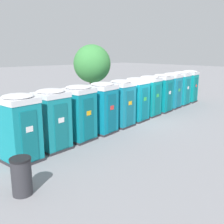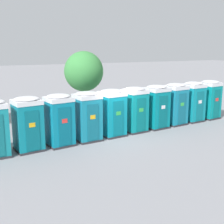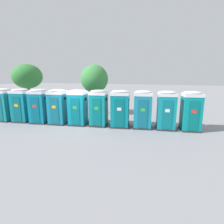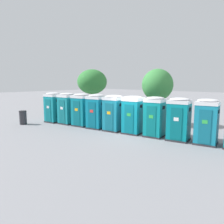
{
  "view_description": "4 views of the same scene",
  "coord_description": "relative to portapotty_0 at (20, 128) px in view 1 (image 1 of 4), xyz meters",
  "views": [
    {
      "loc": [
        -11.29,
        -9.84,
        3.98
      ],
      "look_at": [
        -2.26,
        -0.08,
        0.9
      ],
      "focal_mm": 42.0,
      "sensor_mm": 36.0,
      "label": 1
    },
    {
      "loc": [
        -6.61,
        -14.66,
        4.9
      ],
      "look_at": [
        -0.05,
        0.25,
        1.31
      ],
      "focal_mm": 50.0,
      "sensor_mm": 36.0,
      "label": 2
    },
    {
      "loc": [
        6.19,
        -10.63,
        3.49
      ],
      "look_at": [
        2.41,
        0.61,
        1.01
      ],
      "focal_mm": 28.0,
      "sensor_mm": 36.0,
      "label": 3
    },
    {
      "loc": [
        8.39,
        -11.45,
        3.51
      ],
      "look_at": [
        -1.7,
        0.0,
        1.32
      ],
      "focal_mm": 35.0,
      "sensor_mm": 36.0,
      "label": 4
    }
  ],
  "objects": [
    {
      "name": "portapotty_9",
      "position": [
        13.54,
        2.04,
        0.0
      ],
      "size": [
        1.35,
        1.35,
        2.54
      ],
      "color": "#2D2D33",
      "rests_on": "ground"
    },
    {
      "name": "portapotty_0",
      "position": [
        0.0,
        0.0,
        0.0
      ],
      "size": [
        1.35,
        1.35,
        2.54
      ],
      "color": "#2D2D33",
      "rests_on": "ground"
    },
    {
      "name": "portapotty_3",
      "position": [
        4.52,
        0.68,
        -0.0
      ],
      "size": [
        1.41,
        1.4,
        2.54
      ],
      "color": "#2D2D33",
      "rests_on": "ground"
    },
    {
      "name": "portapotty_8",
      "position": [
        12.04,
        1.83,
        0.0
      ],
      "size": [
        1.37,
        1.37,
        2.54
      ],
      "color": "#2D2D33",
      "rests_on": "ground"
    },
    {
      "name": "portapotty_2",
      "position": [
        3.0,
        0.53,
        -0.0
      ],
      "size": [
        1.41,
        1.39,
        2.54
      ],
      "color": "#2D2D33",
      "rests_on": "ground"
    },
    {
      "name": "ground_plane",
      "position": [
        7.56,
        0.91,
        -1.28
      ],
      "size": [
        120.0,
        120.0,
        0.0
      ],
      "primitive_type": "plane",
      "color": "gray"
    },
    {
      "name": "portapotty_6",
      "position": [
        9.02,
        1.39,
        0.0
      ],
      "size": [
        1.3,
        1.34,
        2.54
      ],
      "color": "#2D2D33",
      "rests_on": "ground"
    },
    {
      "name": "street_tree_1",
      "position": [
        7.2,
        4.81,
        1.87
      ],
      "size": [
        2.44,
        2.44,
        4.44
      ],
      "color": "brown",
      "rests_on": "ground"
    },
    {
      "name": "portapotty_1",
      "position": [
        1.49,
        0.31,
        -0.0
      ],
      "size": [
        1.33,
        1.32,
        2.54
      ],
      "color": "#2D2D33",
      "rests_on": "ground"
    },
    {
      "name": "portapotty_7",
      "position": [
        10.54,
        1.57,
        -0.0
      ],
      "size": [
        1.42,
        1.39,
        2.54
      ],
      "color": "#2D2D33",
      "rests_on": "ground"
    },
    {
      "name": "portapotty_10",
      "position": [
        15.05,
        2.25,
        0.0
      ],
      "size": [
        1.36,
        1.39,
        2.54
      ],
      "color": "#2D2D33",
      "rests_on": "ground"
    },
    {
      "name": "portapotty_4",
      "position": [
        6.02,
        0.89,
        -0.0
      ],
      "size": [
        1.37,
        1.35,
        2.54
      ],
      "color": "#2D2D33",
      "rests_on": "ground"
    },
    {
      "name": "portapotty_5",
      "position": [
        7.52,
        1.14,
        -0.0
      ],
      "size": [
        1.37,
        1.36,
        2.54
      ],
      "color": "#2D2D33",
      "rests_on": "ground"
    },
    {
      "name": "trash_can",
      "position": [
        -1.01,
        -2.23,
        -0.73
      ],
      "size": [
        0.6,
        0.6,
        1.1
      ],
      "color": "#2D2D33",
      "rests_on": "ground"
    }
  ]
}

